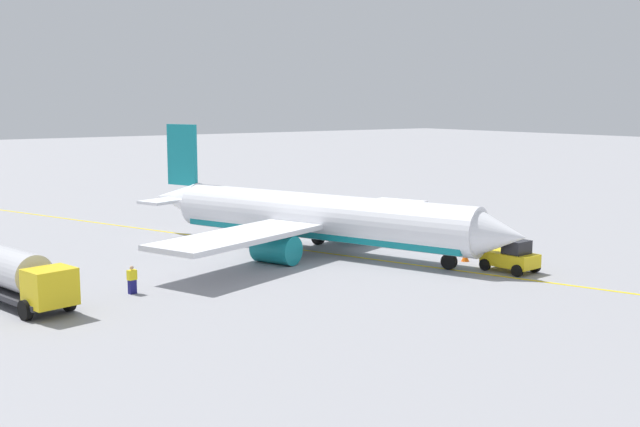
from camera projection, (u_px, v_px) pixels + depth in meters
name	position (u px, v px, depth m)	size (l,w,h in m)	color
ground_plane	(320.00, 252.00, 59.95)	(400.00, 400.00, 0.00)	#939399
airplane	(314.00, 218.00, 59.88)	(32.93, 30.15, 9.50)	white
fuel_tanker	(19.00, 276.00, 44.14)	(9.71, 4.27, 3.15)	#2D2D33
pushback_tug	(511.00, 257.00, 53.01)	(3.77, 2.61, 2.20)	yellow
refueling_worker	(132.00, 280.00, 46.96)	(0.45, 0.58, 1.71)	navy
safety_cone_nose	(465.00, 257.00, 56.53)	(0.58, 0.58, 0.65)	#F2590F
taxi_line_marking	(320.00, 252.00, 59.95)	(87.42, 0.30, 0.01)	yellow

